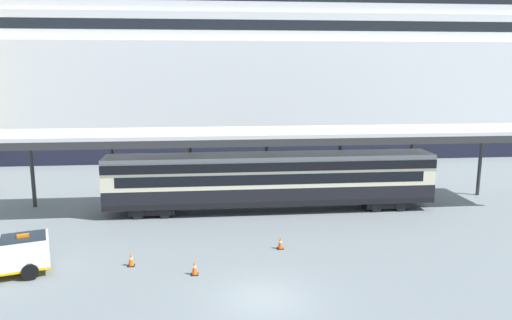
# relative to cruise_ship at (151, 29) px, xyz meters

# --- Properties ---
(ground_plane) EXTENTS (400.00, 400.00, 0.00)m
(ground_plane) POSITION_rel_cruise_ship_xyz_m (9.18, -45.63, -14.99)
(ground_plane) COLOR slate
(cruise_ship) EXTENTS (140.92, 27.00, 43.23)m
(cruise_ship) POSITION_rel_cruise_ship_xyz_m (0.00, 0.00, 0.00)
(cruise_ship) COLOR black
(cruise_ship) RESTS_ON ground
(platform_canopy) EXTENTS (40.16, 5.24, 5.75)m
(platform_canopy) POSITION_rel_cruise_ship_xyz_m (11.30, -31.54, -9.54)
(platform_canopy) COLOR silver
(platform_canopy) RESTS_ON ground
(train_carriage) EXTENTS (23.14, 2.81, 4.11)m
(train_carriage) POSITION_rel_cruise_ship_xyz_m (11.30, -31.99, -12.68)
(train_carriage) COLOR black
(train_carriage) RESTS_ON ground
(service_truck) EXTENTS (5.57, 3.51, 2.02)m
(service_truck) POSITION_rel_cruise_ship_xyz_m (-3.23, -41.85, -14.00)
(service_truck) COLOR white
(service_truck) RESTS_ON ground
(traffic_cone_near) EXTENTS (0.36, 0.36, 0.72)m
(traffic_cone_near) POSITION_rel_cruise_ship_xyz_m (10.85, -39.57, -14.63)
(traffic_cone_near) COLOR black
(traffic_cone_near) RESTS_ON ground
(traffic_cone_mid) EXTENTS (0.36, 0.36, 0.73)m
(traffic_cone_mid) POSITION_rel_cruise_ship_xyz_m (6.08, -42.66, -14.63)
(traffic_cone_mid) COLOR black
(traffic_cone_mid) RESTS_ON ground
(traffic_cone_far) EXTENTS (0.36, 0.36, 0.72)m
(traffic_cone_far) POSITION_rel_cruise_ship_xyz_m (2.78, -41.22, -14.63)
(traffic_cone_far) COLOR black
(traffic_cone_far) RESTS_ON ground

